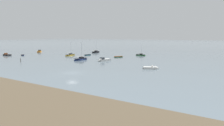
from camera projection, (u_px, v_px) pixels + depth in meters
name	position (u px, v px, depth m)	size (l,w,h in m)	color
ground_plane	(72.00, 73.00, 48.98)	(800.00, 800.00, 0.00)	slate
rowboat_moored_0	(88.00, 55.00, 92.90)	(2.19, 4.01, 0.60)	#197084
rowboat_moored_1	(23.00, 55.00, 92.00)	(3.80, 3.46, 0.61)	navy
motorboat_moored_0	(103.00, 60.00, 71.62)	(3.49, 5.84, 2.10)	white
sailboat_moored_1	(81.00, 59.00, 74.50)	(2.84, 6.80, 7.39)	navy
motorboat_moored_1	(6.00, 55.00, 91.92)	(4.86, 2.03, 1.80)	black
sailboat_moored_2	(141.00, 55.00, 91.15)	(5.14, 1.63, 5.74)	#23602D
sailboat_moored_3	(70.00, 55.00, 90.97)	(2.11, 6.06, 6.71)	gold
rowboat_moored_4	(118.00, 57.00, 84.31)	(3.68, 4.18, 0.66)	#23602D
sailboat_moored_4	(96.00, 52.00, 107.12)	(2.20, 6.35, 7.04)	black
motorboat_moored_3	(40.00, 52.00, 110.77)	(5.04, 5.07, 2.02)	orange
motorboat_moored_4	(153.00, 68.00, 54.89)	(4.78, 3.27, 1.56)	white
mooring_post_near	(21.00, 60.00, 69.08)	(0.22, 0.22, 1.55)	#3A3323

